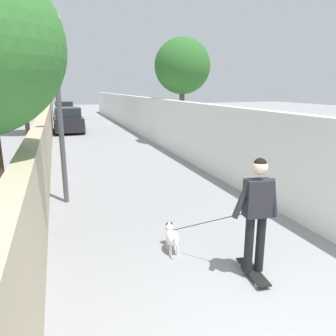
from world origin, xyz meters
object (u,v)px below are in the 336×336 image
object	(u,v)px
car_near	(69,121)
car_far	(64,111)
tree_left_far	(22,78)
dog	(172,236)
person_skateboarder	(257,207)
tree_right_distant	(182,66)
skateboard	(253,271)
lamp_post	(57,77)

from	to	relation	value
car_near	car_far	world-z (taller)	same
tree_left_far	car_far	size ratio (longest dim) A/B	1.28
dog	car_far	xyz separation A→B (m)	(26.46, 1.06, 0.44)
person_skateboarder	dog	world-z (taller)	person_skateboarder
tree_left_far	person_skateboarder	bearing A→B (deg)	-166.01
tree_right_distant	skateboard	world-z (taller)	tree_right_distant
tree_left_far	person_skateboarder	distance (m)	18.18
tree_left_far	tree_right_distant	size ratio (longest dim) A/B	0.96
tree_right_distant	dog	world-z (taller)	tree_right_distant
skateboard	person_skateboarder	world-z (taller)	person_skateboarder
tree_left_far	dog	bearing A→B (deg)	-168.06
skateboard	car_far	size ratio (longest dim) A/B	0.22
car_near	tree_left_far	bearing A→B (deg)	100.37
person_skateboarder	lamp_post	bearing A→B (deg)	30.62
lamp_post	car_far	bearing A→B (deg)	-1.48
lamp_post	car_far	xyz separation A→B (m)	(23.25, -0.60, -2.28)
tree_right_distant	lamp_post	world-z (taller)	tree_right_distant
tree_left_far	person_skateboarder	size ratio (longest dim) A/B	2.80
tree_right_distant	car_near	xyz separation A→B (m)	(6.44, 5.23, -3.03)
skateboard	car_far	xyz separation A→B (m)	(27.57, 1.96, 0.65)
car_far	tree_right_distant	bearing A→B (deg)	-161.96
tree_right_distant	car_near	size ratio (longest dim) A/B	1.32
skateboard	dog	size ratio (longest dim) A/B	0.57
car_near	skateboard	bearing A→B (deg)	-173.78
tree_right_distant	lamp_post	size ratio (longest dim) A/B	1.16
tree_right_distant	lamp_post	bearing A→B (deg)	141.01
tree_left_far	car_near	distance (m)	3.54
skateboard	dog	xyz separation A→B (m)	(1.11, 0.90, 0.21)
lamp_post	dog	size ratio (longest dim) A/B	3.06
dog	lamp_post	bearing A→B (deg)	27.39
tree_left_far	skateboard	bearing A→B (deg)	-166.01
dog	car_far	size ratio (longest dim) A/B	0.38
tree_right_distant	skateboard	xyz separation A→B (m)	(-11.52, 3.27, -3.67)
skateboard	tree_right_distant	bearing A→B (deg)	-15.86
car_near	car_far	xyz separation A→B (m)	(9.61, 0.00, -0.00)
lamp_post	car_near	size ratio (longest dim) A/B	1.14
lamp_post	person_skateboarder	world-z (taller)	lamp_post
person_skateboarder	car_far	bearing A→B (deg)	4.06
tree_left_far	car_far	bearing A→B (deg)	-13.47
lamp_post	dog	bearing A→B (deg)	-152.61
car_far	tree_left_far	bearing A→B (deg)	166.53
lamp_post	dog	world-z (taller)	lamp_post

